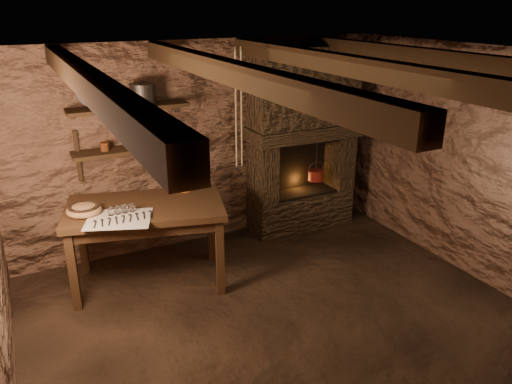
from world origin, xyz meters
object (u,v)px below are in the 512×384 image
stoneware_jug (185,171)px  iron_stockpot (143,95)px  wooden_bowl (84,210)px  red_pot (316,174)px  work_table (148,242)px

stoneware_jug → iron_stockpot: size_ratio=1.93×
wooden_bowl → red_pot: red_pot is taller
work_table → wooden_bowl: 0.73m
stoneware_jug → iron_stockpot: 0.91m
work_table → red_pot: 2.40m
stoneware_jug → iron_stockpot: iron_stockpot is taller
red_pot → iron_stockpot: bearing=176.8°
stoneware_jug → wooden_bowl: 1.10m
red_pot → wooden_bowl: bearing=-171.3°
work_table → wooden_bowl: (-0.57, 0.03, 0.45)m
stoneware_jug → red_pot: (1.85, 0.28, -0.40)m
red_pot → stoneware_jug: bearing=-171.5°
work_table → red_pot: size_ratio=3.19×
stoneware_jug → red_pot: bearing=-4.2°
wooden_bowl → red_pot: size_ratio=0.62×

